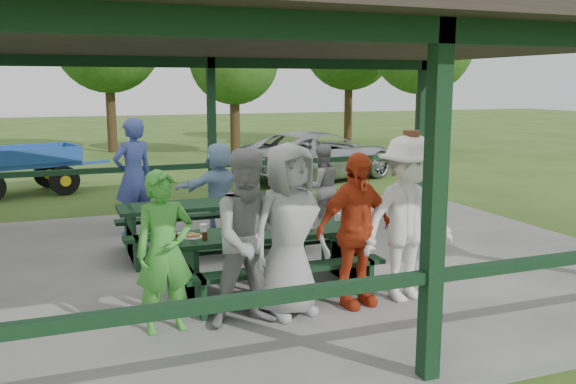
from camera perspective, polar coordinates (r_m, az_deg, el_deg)
name	(u,v)px	position (r m, az deg, el deg)	size (l,w,h in m)	color
ground	(278,266)	(8.85, -0.97, -6.97)	(90.00, 90.00, 0.00)	#304C17
concrete_slab	(278,263)	(8.83, -0.97, -6.66)	(10.00, 8.00, 0.10)	#61615C
pavilion_structure	(277,41)	(8.48, -1.03, 13.96)	(10.60, 8.60, 3.24)	black
picnic_table_near	(272,253)	(7.44, -1.53, -5.73)	(2.36, 1.39, 0.75)	black
picnic_table_far	(212,220)	(9.23, -7.08, -2.61)	(2.75, 1.39, 0.75)	black
table_setting	(267,228)	(7.36, -1.99, -3.38)	(2.45, 0.45, 0.10)	white
contestant_green	(165,252)	(6.28, -11.48, -5.50)	(0.60, 0.40, 1.66)	green
contestant_grey_left	(252,238)	(6.29, -3.39, -4.35)	(0.90, 0.70, 1.85)	gray
contestant_grey_mid	(289,230)	(6.55, 0.12, -3.59)	(0.92, 0.60, 1.89)	#9B9B9D
contestant_red	(355,230)	(6.88, 6.31, -3.56)	(1.03, 0.43, 1.75)	#BE3918
contestant_white_fedora	(408,218)	(7.15, 11.19, -2.45)	(1.31, 0.84, 1.98)	silver
spectator_lblue	(219,189)	(10.18, -6.48, 0.31)	(1.44, 0.46, 1.56)	#85A9CD
spectator_blue	(133,176)	(10.45, -14.26, 1.42)	(0.71, 0.47, 1.96)	#394794
spectator_grey	(321,187)	(10.55, 3.12, 0.49)	(0.72, 0.56, 1.48)	gray
pickup_truck	(318,155)	(16.75, 2.85, 3.45)	(2.21, 4.80, 1.33)	silver
farm_trailer	(20,169)	(15.73, -23.78, 1.96)	(3.53, 2.10, 1.23)	#1A4493
tree_left	(108,40)	(24.50, -16.53, 13.49)	(4.00, 4.00, 6.25)	#2F2213
tree_mid	(234,60)	(22.80, -5.07, 12.18)	(3.27, 3.27, 5.11)	#2F2213
tree_right	(423,43)	(24.24, 12.48, 13.48)	(3.91, 3.91, 6.11)	#2F2213
tree_far_right	(349,44)	(27.89, 5.76, 13.62)	(4.11, 4.11, 6.42)	#2F2213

